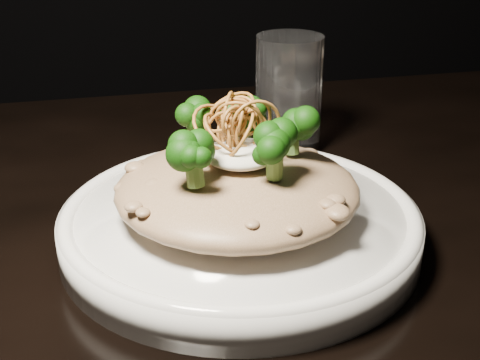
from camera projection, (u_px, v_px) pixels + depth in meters
name	position (u px, v px, depth m)	size (l,w,h in m)	color
table	(279.00, 312.00, 0.59)	(1.10, 0.80, 0.75)	black
plate	(240.00, 227.00, 0.52)	(0.28, 0.28, 0.03)	white
risotto	(237.00, 189.00, 0.51)	(0.19, 0.19, 0.04)	brown
broccoli	(241.00, 135.00, 0.49)	(0.12, 0.12, 0.04)	black
cheese	(240.00, 154.00, 0.50)	(0.06, 0.06, 0.02)	white
shallots	(235.00, 121.00, 0.49)	(0.05, 0.05, 0.03)	brown
drinking_glass	(289.00, 94.00, 0.69)	(0.07, 0.07, 0.12)	silver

